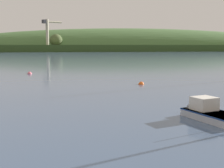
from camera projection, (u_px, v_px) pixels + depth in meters
far_shoreline_hill at (125, 50)px, 265.79m from camera, size 431.16×94.20×37.68m
dockside_crane at (48, 36)px, 215.65m from camera, size 13.86×9.46×22.46m
fishing_boat_moored at (208, 115)px, 21.97m from camera, size 3.40×5.39×3.22m
mooring_buoy_foreground at (30, 74)px, 55.29m from camera, size 0.77×0.77×0.85m
mooring_buoy_midchannel at (141, 84)px, 40.78m from camera, size 0.74×0.74×0.82m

